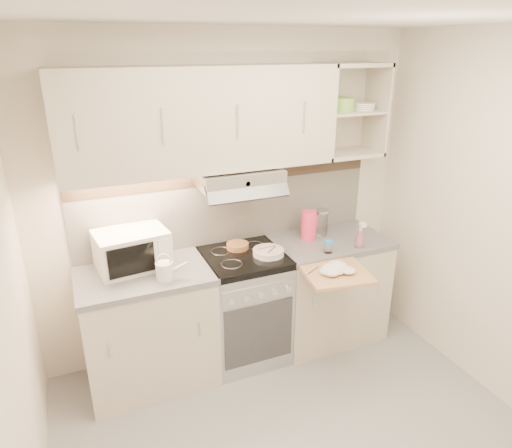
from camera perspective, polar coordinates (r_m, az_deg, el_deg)
name	(u,v)px	position (r m, az deg, el deg)	size (l,w,h in m)	color
room_shell	(291,188)	(2.56, 4.40, 4.48)	(3.04, 2.84, 2.52)	silver
base_cabinet_left	(149,330)	(3.51, -13.22, -12.74)	(0.90, 0.60, 0.86)	beige
worktop_left	(144,275)	(3.29, -13.88, -6.21)	(0.92, 0.62, 0.04)	slate
base_cabinet_right	(326,290)	(3.97, 8.75, -8.13)	(0.90, 0.60, 0.86)	beige
worktop_right	(329,241)	(3.77, 9.13, -2.16)	(0.92, 0.62, 0.04)	slate
electric_range	(244,306)	(3.66, -1.48, -10.20)	(0.60, 0.60, 0.90)	#B7B7BC
microwave	(132,249)	(3.32, -15.26, -3.09)	(0.52, 0.41, 0.27)	silver
watering_can	(166,270)	(3.12, -11.24, -5.67)	(0.22, 0.11, 0.19)	silver
plate_stack	(268,252)	(3.43, 1.56, -3.52)	(0.24, 0.24, 0.05)	silver
bread_loaf	(238,246)	(3.54, -2.32, -2.74)	(0.17, 0.17, 0.04)	#9D7346
pink_pitcher	(309,225)	(3.69, 6.62, -0.15)	(0.13, 0.12, 0.24)	#FF3461
glass_jar	(321,222)	(3.79, 8.12, 0.20)	(0.12, 0.12, 0.22)	white
spice_jar	(328,247)	(3.50, 9.04, -2.81)	(0.07, 0.07, 0.10)	silver
spray_bottle	(360,237)	(3.63, 12.89, -1.55)	(0.08, 0.08, 0.22)	#FF98C4
cutting_board	(336,274)	(3.28, 10.00, -6.13)	(0.45, 0.40, 0.02)	tan
dish_towel	(335,268)	(3.25, 9.89, -5.44)	(0.26, 0.22, 0.07)	silver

